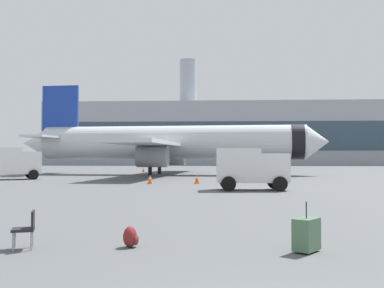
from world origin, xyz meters
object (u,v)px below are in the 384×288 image
service_truck (12,162)px  safety_cone_near (197,179)px  safety_cone_mid (150,179)px  traveller_backpack (131,237)px  safety_cone_outer (229,179)px  safety_cone_far (143,170)px  airplane_at_gate (170,143)px  gate_chair (27,227)px  cargo_van (251,167)px  rolling_suitcase (306,234)px

service_truck → safety_cone_near: (17.15, -5.40, -1.21)m
safety_cone_mid → traveller_backpack: 24.45m
safety_cone_outer → safety_cone_far: bearing=113.1°
airplane_at_gate → service_truck: size_ratio=6.81×
service_truck → safety_cone_far: bearing=66.9°
safety_cone_mid → safety_cone_far: size_ratio=1.12×
traveller_backpack → gate_chair: gate_chair is taller
cargo_van → traveller_backpack: bearing=-102.6°
cargo_van → traveller_backpack: cargo_van is taller
airplane_at_gate → safety_cone_far: bearing=116.7°
cargo_van → gate_chair: bearing=-109.0°
airplane_at_gate → safety_cone_outer: bearing=-69.0°
safety_cone_outer → traveller_backpack: safety_cone_outer is taller
safety_cone_far → gate_chair: size_ratio=0.76×
safety_cone_mid → safety_cone_outer: size_ratio=1.14×
traveller_backpack → rolling_suitcase: bearing=-4.6°
rolling_suitcase → traveller_backpack: (-3.95, 0.32, -0.16)m
airplane_at_gate → safety_cone_outer: size_ratio=55.47×
safety_cone_near → safety_cone_outer: (2.44, 0.40, -0.08)m
safety_cone_far → service_truck: bearing=-113.1°
safety_cone_near → traveller_backpack: (-0.39, -24.77, -0.16)m
safety_cone_near → safety_cone_far: size_ratio=1.22×
traveller_backpack → gate_chair: (-2.32, -0.33, 0.27)m
safety_cone_near → safety_cone_outer: 2.47m
safety_cone_outer → gate_chair: bearing=-101.4°
safety_cone_near → rolling_suitcase: (3.56, -25.09, -0.00)m
safety_cone_near → cargo_van: bearing=-60.7°
airplane_at_gate → traveller_backpack: airplane_at_gate is taller
safety_cone_outer → safety_cone_mid: bearing=-171.3°
safety_cone_near → rolling_suitcase: bearing=-81.9°
safety_cone_outer → safety_cone_near: bearing=-170.7°
airplane_at_gate → safety_cone_mid: bearing=-89.1°
service_truck → cargo_van: size_ratio=1.17×
safety_cone_mid → rolling_suitcase: (7.13, -24.56, 0.03)m
safety_cone_mid → traveller_backpack: safety_cone_mid is taller
rolling_suitcase → cargo_van: bearing=89.6°
service_truck → safety_cone_near: service_truck is taller
rolling_suitcase → gate_chair: rolling_suitcase is taller
service_truck → cargo_van: bearing=-29.9°
safety_cone_mid → traveller_backpack: (3.18, -24.24, -0.13)m
airplane_at_gate → safety_cone_far: size_ratio=54.70×
rolling_suitcase → gate_chair: (-6.27, -0.01, 0.11)m
safety_cone_far → safety_cone_outer: safety_cone_far is taller
safety_cone_far → safety_cone_mid: bearing=-79.6°
traveller_backpack → safety_cone_near: bearing=89.1°
service_truck → traveller_backpack: bearing=-60.9°
rolling_suitcase → traveller_backpack: rolling_suitcase is taller
safety_cone_near → gate_chair: bearing=-96.2°
safety_cone_outer → traveller_backpack: bearing=-96.4°
cargo_van → service_truck: bearing=150.1°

